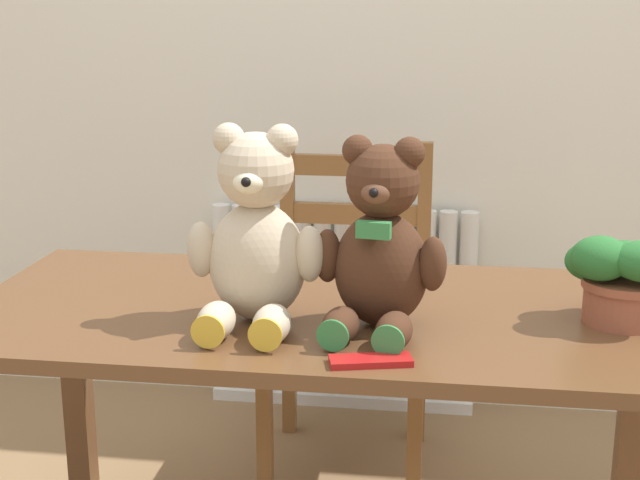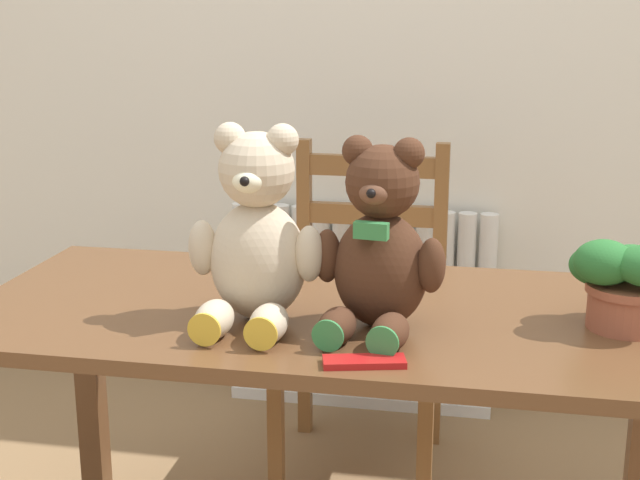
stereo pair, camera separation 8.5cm
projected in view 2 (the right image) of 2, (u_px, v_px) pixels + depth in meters
name	position (u px, v px, depth m)	size (l,w,h in m)	color
wall_back	(397.00, 11.00, 2.77)	(8.00, 0.04, 2.60)	silver
radiator	(361.00, 318.00, 2.97)	(0.88, 0.10, 0.68)	white
dining_table	(329.00, 353.00, 1.85)	(1.48, 0.70, 0.72)	brown
wooden_chair_behind	(364.00, 312.00, 2.56)	(0.45, 0.43, 0.94)	brown
teddy_bear_left	(256.00, 238.00, 1.71)	(0.27, 0.26, 0.39)	beige
teddy_bear_right	(380.00, 248.00, 1.67)	(0.26, 0.27, 0.37)	#472819
potted_plant	(627.00, 278.00, 1.68)	(0.21, 0.19, 0.18)	#9E5138
chocolate_bar	(364.00, 362.00, 1.53)	(0.14, 0.05, 0.01)	red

